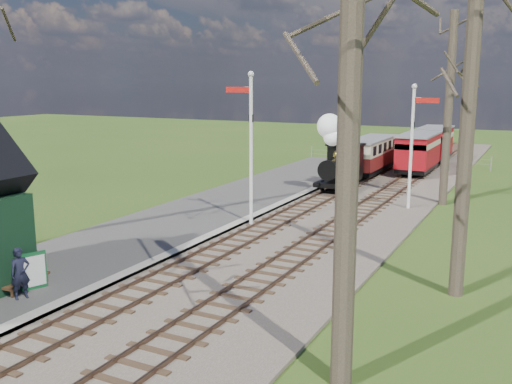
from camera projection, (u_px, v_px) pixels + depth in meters
distant_hills at (455, 270)px, 67.60m from camera, size 114.40×48.00×22.02m
ballast_bed at (345, 203)px, 27.49m from camera, size 8.00×60.00×0.10m
track_near at (320, 199)px, 28.06m from camera, size 1.60×60.00×0.15m
track_far at (372, 205)px, 26.90m from camera, size 1.60×60.00×0.15m
platform at (166, 228)px, 22.63m from camera, size 5.00×44.00×0.20m
coping_strip at (215, 235)px, 21.60m from camera, size 0.40×44.00×0.21m
semaphore_near at (249, 138)px, 22.48m from camera, size 1.22×0.24×6.22m
semaphore_far at (413, 137)px, 25.48m from camera, size 1.22×0.24×5.72m
bare_trees at (218, 104)px, 16.08m from camera, size 15.51×22.39×12.00m
fence_line at (395, 157)px, 40.07m from camera, size 12.60×0.08×1.00m
locomotive at (339, 157)px, 30.05m from camera, size 1.61×3.76×4.03m
coach at (370, 154)px, 35.43m from camera, size 1.88×6.45×1.98m
red_carriage_a at (418, 152)px, 35.60m from camera, size 1.98×4.91×2.09m
red_carriage_b at (434, 144)px, 40.40m from camera, size 1.98×4.91×2.09m
sign_board at (34, 271)px, 15.64m from camera, size 0.33×0.69×1.04m
bench at (21, 274)px, 15.71m from camera, size 0.60×1.56×0.87m
person at (20, 273)px, 14.92m from camera, size 0.50×0.59×1.38m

